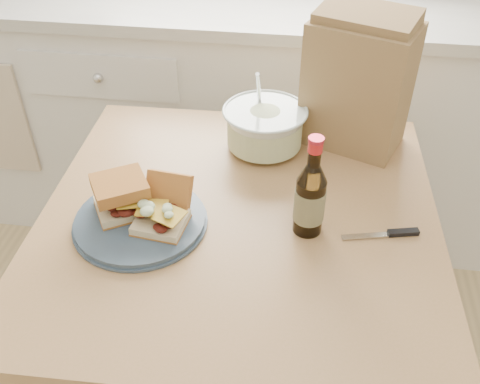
# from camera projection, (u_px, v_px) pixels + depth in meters

# --- Properties ---
(cabinet_run) EXTENTS (2.50, 0.64, 0.94)m
(cabinet_run) POSITION_uv_depth(u_px,v_px,m) (254.00, 113.00, 2.17)
(cabinet_run) COLOR white
(cabinet_run) RESTS_ON ground
(dining_table) EXTENTS (0.95, 0.95, 0.77)m
(dining_table) POSITION_uv_depth(u_px,v_px,m) (239.00, 248.00, 1.31)
(dining_table) COLOR #AF7C52
(dining_table) RESTS_ON ground
(plate) EXTENTS (0.29, 0.29, 0.02)m
(plate) POSITION_uv_depth(u_px,v_px,m) (140.00, 221.00, 1.21)
(plate) COLOR #3A4C5F
(plate) RESTS_ON dining_table
(sandwich_left) EXTENTS (0.15, 0.15, 0.08)m
(sandwich_left) POSITION_uv_depth(u_px,v_px,m) (121.00, 195.00, 1.19)
(sandwich_left) COLOR beige
(sandwich_left) RESTS_ON plate
(sandwich_right) EXTENTS (0.12, 0.16, 0.09)m
(sandwich_right) POSITION_uv_depth(u_px,v_px,m) (163.00, 209.00, 1.18)
(sandwich_right) COLOR beige
(sandwich_right) RESTS_ON plate
(coleslaw_bowl) EXTENTS (0.22, 0.22, 0.22)m
(coleslaw_bowl) POSITION_uv_depth(u_px,v_px,m) (265.00, 129.00, 1.42)
(coleslaw_bowl) COLOR silver
(coleslaw_bowl) RESTS_ON dining_table
(beer_bottle) EXTENTS (0.07, 0.07, 0.24)m
(beer_bottle) POSITION_uv_depth(u_px,v_px,m) (310.00, 198.00, 1.14)
(beer_bottle) COLOR black
(beer_bottle) RESTS_ON dining_table
(knife) EXTENTS (0.17, 0.06, 0.01)m
(knife) POSITION_uv_depth(u_px,v_px,m) (394.00, 233.00, 1.18)
(knife) COLOR silver
(knife) RESTS_ON dining_table
(paper_bag) EXTENTS (0.30, 0.25, 0.33)m
(paper_bag) POSITION_uv_depth(u_px,v_px,m) (357.00, 86.00, 1.38)
(paper_bag) COLOR olive
(paper_bag) RESTS_ON dining_table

